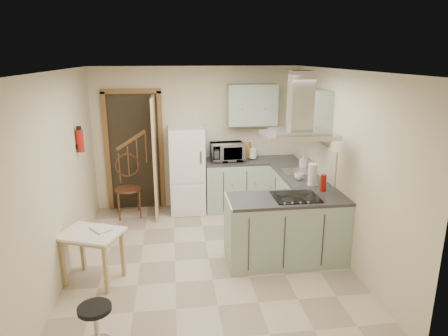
{
  "coord_description": "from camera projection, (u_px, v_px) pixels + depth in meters",
  "views": [
    {
      "loc": [
        -0.43,
        -4.88,
        2.68
      ],
      "look_at": [
        0.27,
        0.45,
        1.15
      ],
      "focal_mm": 32.0,
      "sensor_mm": 36.0,
      "label": 1
    }
  ],
  "objects": [
    {
      "name": "counter_right",
      "position": [
        292.0,
        195.0,
        6.58
      ],
      "size": [
        0.6,
        1.95,
        0.9
      ],
      "primitive_type": "cube",
      "color": "#9EB2A0",
      "rests_on": "floor"
    },
    {
      "name": "bentwood_chair",
      "position": [
        128.0,
        189.0,
        6.77
      ],
      "size": [
        0.5,
        0.5,
        0.97
      ],
      "primitive_type": "cube",
      "rotation": [
        0.0,
        0.0,
        0.17
      ],
      "color": "#54291C",
      "rests_on": "floor"
    },
    {
      "name": "kettle",
      "position": [
        253.0,
        153.0,
        7.05
      ],
      "size": [
        0.15,
        0.15,
        0.2
      ],
      "primitive_type": "cylinder",
      "rotation": [
        0.0,
        0.0,
        0.1
      ],
      "color": "white",
      "rests_on": "counter_back"
    },
    {
      "name": "book",
      "position": [
        94.0,
        227.0,
        4.74
      ],
      "size": [
        0.3,
        0.31,
        0.11
      ],
      "primitive_type": "imported",
      "rotation": [
        0.0,
        0.0,
        0.64
      ],
      "color": "#A03540",
      "rests_on": "drop_leaf_table"
    },
    {
      "name": "paper_towel",
      "position": [
        313.0,
        174.0,
        5.61
      ],
      "size": [
        0.13,
        0.13,
        0.32
      ],
      "primitive_type": "cylinder",
      "rotation": [
        0.0,
        0.0,
        -0.01
      ],
      "color": "silver",
      "rests_on": "counter_right"
    },
    {
      "name": "microwave",
      "position": [
        227.0,
        152.0,
        6.93
      ],
      "size": [
        0.59,
        0.42,
        0.31
      ],
      "primitive_type": "imported",
      "rotation": [
        0.0,
        0.0,
        0.07
      ],
      "color": "black",
      "rests_on": "counter_back"
    },
    {
      "name": "extractor_hood",
      "position": [
        299.0,
        135.0,
        4.94
      ],
      "size": [
        0.9,
        0.55,
        0.1
      ],
      "primitive_type": "cube",
      "color": "silver",
      "rests_on": "ceiling"
    },
    {
      "name": "red_bottle",
      "position": [
        323.0,
        183.0,
        5.38
      ],
      "size": [
        0.11,
        0.11,
        0.23
      ],
      "primitive_type": "cylinder",
      "rotation": [
        0.0,
        0.0,
        -0.43
      ],
      "color": "#9F180D",
      "rests_on": "peninsula"
    },
    {
      "name": "ceiling",
      "position": [
        207.0,
        70.0,
        4.76
      ],
      "size": [
        4.2,
        4.2,
        0.0
      ],
      "primitive_type": "plane",
      "rotation": [
        3.14,
        0.0,
        0.0
      ],
      "color": "silver",
      "rests_on": "back_wall"
    },
    {
      "name": "back_wall",
      "position": [
        197.0,
        138.0,
        7.11
      ],
      "size": [
        3.6,
        0.0,
        3.6
      ],
      "primitive_type": "plane",
      "rotation": [
        1.57,
        0.0,
        0.0
      ],
      "color": "beige",
      "rests_on": "floor"
    },
    {
      "name": "peninsula",
      "position": [
        287.0,
        230.0,
        5.28
      ],
      "size": [
        1.55,
        0.65,
        0.9
      ],
      "primitive_type": "cube",
      "color": "#9EB2A0",
      "rests_on": "floor"
    },
    {
      "name": "wall_cabinet_back",
      "position": [
        252.0,
        105.0,
        6.89
      ],
      "size": [
        0.85,
        0.35,
        0.7
      ],
      "primitive_type": "cube",
      "color": "#9EB2A0",
      "rests_on": "back_wall"
    },
    {
      "name": "wall_cabinet_right",
      "position": [
        310.0,
        112.0,
        5.95
      ],
      "size": [
        0.35,
        0.9,
        0.7
      ],
      "primitive_type": "cube",
      "color": "#9EB2A0",
      "rests_on": "right_wall"
    },
    {
      "name": "cup",
      "position": [
        299.0,
        177.0,
        5.88
      ],
      "size": [
        0.15,
        0.15,
        0.1
      ],
      "primitive_type": "imported",
      "rotation": [
        0.0,
        0.0,
        0.19
      ],
      "color": "white",
      "rests_on": "counter_right"
    },
    {
      "name": "left_wall",
      "position": [
        61.0,
        176.0,
        4.88
      ],
      "size": [
        0.0,
        4.2,
        4.2
      ],
      "primitive_type": "plane",
      "rotation": [
        1.57,
        0.0,
        1.57
      ],
      "color": "beige",
      "rests_on": "floor"
    },
    {
      "name": "sink",
      "position": [
        297.0,
        172.0,
        6.29
      ],
      "size": [
        0.45,
        0.4,
        0.01
      ],
      "primitive_type": "cube",
      "color": "silver",
      "rests_on": "counter_right"
    },
    {
      "name": "stool",
      "position": [
        96.0,
        326.0,
        3.77
      ],
      "size": [
        0.4,
        0.4,
        0.42
      ],
      "primitive_type": "cylinder",
      "rotation": [
        0.0,
        0.0,
        -0.33
      ],
      "color": "black",
      "rests_on": "floor"
    },
    {
      "name": "drop_leaf_table",
      "position": [
        93.0,
        257.0,
        4.83
      ],
      "size": [
        0.83,
        0.74,
        0.65
      ],
      "primitive_type": "cube",
      "rotation": [
        0.0,
        0.0,
        -0.39
      ],
      "color": "tan",
      "rests_on": "floor"
    },
    {
      "name": "soap_bottle",
      "position": [
        303.0,
        162.0,
        6.51
      ],
      "size": [
        0.1,
        0.1,
        0.21
      ],
      "primitive_type": "imported",
      "rotation": [
        0.0,
        0.0,
        0.1
      ],
      "color": "#A8A8B4",
      "rests_on": "counter_right"
    },
    {
      "name": "fridge",
      "position": [
        187.0,
        170.0,
        6.93
      ],
      "size": [
        0.6,
        0.6,
        1.5
      ],
      "primitive_type": "cube",
      "color": "white",
      "rests_on": "floor"
    },
    {
      "name": "hob",
      "position": [
        296.0,
        197.0,
        5.17
      ],
      "size": [
        0.58,
        0.5,
        0.01
      ],
      "primitive_type": "cube",
      "color": "black",
      "rests_on": "peninsula"
    },
    {
      "name": "counter_back",
      "position": [
        236.0,
        184.0,
        7.12
      ],
      "size": [
        1.08,
        0.6,
        0.9
      ],
      "primitive_type": "cube",
      "color": "#9EB2A0",
      "rests_on": "floor"
    },
    {
      "name": "floor",
      "position": [
        209.0,
        259.0,
        5.44
      ],
      "size": [
        4.2,
        4.2,
        0.0
      ],
      "primitive_type": "plane",
      "color": "#C4B399",
      "rests_on": "ground"
    },
    {
      "name": "fire_extinguisher",
      "position": [
        80.0,
        141.0,
        5.67
      ],
      "size": [
        0.1,
        0.1,
        0.32
      ],
      "primitive_type": "cylinder",
      "color": "#B2140F",
      "rests_on": "left_wall"
    },
    {
      "name": "doorway",
      "position": [
        135.0,
        151.0,
        6.99
      ],
      "size": [
        1.1,
        0.12,
        2.1
      ],
      "primitive_type": "cube",
      "color": "brown",
      "rests_on": "floor"
    },
    {
      "name": "splashback",
      "position": [
        250.0,
        142.0,
        7.24
      ],
      "size": [
        1.68,
        0.02,
        0.5
      ],
      "primitive_type": "cube",
      "color": "beige",
      "rests_on": "counter_back"
    },
    {
      "name": "cereal_box",
      "position": [
        248.0,
        150.0,
        7.16
      ],
      "size": [
        0.13,
        0.19,
        0.26
      ],
      "primitive_type": "cube",
      "rotation": [
        0.0,
        0.0,
        -0.36
      ],
      "color": "orange",
      "rests_on": "counter_back"
    },
    {
      "name": "right_wall",
      "position": [
        342.0,
        166.0,
        5.33
      ],
      "size": [
        0.0,
        4.2,
        4.2
      ],
      "primitive_type": "plane",
      "rotation": [
        1.57,
        0.0,
        -1.57
      ],
      "color": "beige",
      "rests_on": "floor"
    }
  ]
}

